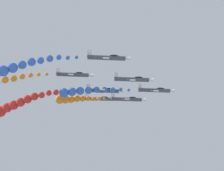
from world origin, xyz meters
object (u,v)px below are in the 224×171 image
airplane_right_inner (132,79)px  airplane_right_outer (100,99)px  airplane_lead (155,90)px  airplane_left_outer (103,91)px  airplane_trailing (107,58)px  airplane_high_slot (73,75)px  airplane_left_inner (127,99)px

airplane_right_inner → airplane_right_outer: airplane_right_outer is taller
airplane_lead → airplane_left_outer: airplane_lead is taller
airplane_lead → airplane_right_inner: size_ratio=1.00×
airplane_trailing → airplane_high_slot: airplane_high_slot is taller
airplane_left_outer → airplane_trailing: size_ratio=1.00×
airplane_left_inner → airplane_right_inner: bearing=-2.4°
airplane_left_outer → airplane_right_outer: (-16.12, -0.13, 2.86)m
airplane_left_inner → airplane_high_slot: airplane_high_slot is taller
airplane_right_outer → airplane_trailing: 33.72m
airplane_right_inner → airplane_high_slot: (-8.53, -15.42, 4.17)m
airplane_lead → airplane_trailing: size_ratio=1.00×
airplane_trailing → airplane_high_slot: (-17.52, -8.16, 2.40)m
airplane_left_inner → airplane_right_outer: airplane_right_outer is taller
airplane_right_inner → airplane_high_slot: airplane_high_slot is taller
airplane_right_outer → airplane_left_inner: bearing=39.5°
airplane_left_inner → airplane_right_outer: 12.41m
airplane_lead → airplane_left_outer: size_ratio=1.00×
airplane_left_outer → airplane_left_inner: bearing=132.1°
airplane_right_inner → airplane_left_inner: bearing=177.6°
airplane_trailing → airplane_left_outer: bearing=178.9°
airplane_left_inner → airplane_trailing: bearing=-17.9°
airplane_lead → airplane_left_outer: 14.42m
airplane_trailing → airplane_high_slot: 19.48m
airplane_lead → airplane_left_inner: 10.23m
airplane_left_inner → airplane_left_outer: (6.82, -7.55, 0.08)m
airplane_lead → airplane_right_outer: (-16.89, -14.52, 2.55)m
airplane_right_inner → airplane_left_outer: (-8.59, -6.92, -0.30)m
airplane_high_slot → airplane_right_inner: bearing=61.0°
airplane_right_inner → airplane_left_outer: size_ratio=1.00×
airplane_left_inner → airplane_left_outer: airplane_left_outer is taller
airplane_right_outer → airplane_high_slot: 18.30m
airplane_lead → airplane_right_outer: size_ratio=1.00×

